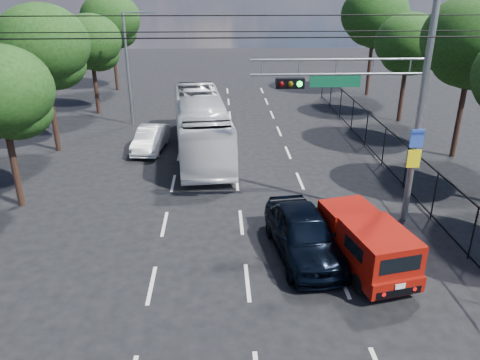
{
  "coord_description": "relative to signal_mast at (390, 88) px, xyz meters",
  "views": [
    {
      "loc": [
        -0.81,
        -8.24,
        8.72
      ],
      "look_at": [
        -0.16,
        5.66,
        2.8
      ],
      "focal_mm": 35.0,
      "sensor_mm": 36.0,
      "label": 1
    }
  ],
  "objects": [
    {
      "name": "lane_markings",
      "position": [
        -5.28,
        6.01,
        -5.24
      ],
      "size": [
        6.12,
        38.0,
        0.01
      ],
      "color": "beige",
      "rests_on": "ground"
    },
    {
      "name": "signal_mast",
      "position": [
        0.0,
        0.0,
        0.0
      ],
      "size": [
        6.43,
        0.39,
        9.5
      ],
      "color": "slate",
      "rests_on": "ground"
    },
    {
      "name": "streetlight_left",
      "position": [
        -11.62,
        14.01,
        -1.3
      ],
      "size": [
        2.09,
        0.22,
        7.08
      ],
      "color": "slate",
      "rests_on": "ground"
    },
    {
      "name": "utility_wires",
      "position": [
        -5.28,
        0.84,
        1.99
      ],
      "size": [
        22.0,
        5.04,
        0.74
      ],
      "color": "black",
      "rests_on": "ground"
    },
    {
      "name": "fence_right",
      "position": [
        2.32,
        4.18,
        -4.21
      ],
      "size": [
        0.06,
        34.03,
        2.0
      ],
      "color": "black",
      "rests_on": "ground"
    },
    {
      "name": "tree_right_c",
      "position": [
        6.53,
        7.03,
        0.49
      ],
      "size": [
        5.1,
        5.1,
        8.29
      ],
      "color": "black",
      "rests_on": "ground"
    },
    {
      "name": "tree_right_d",
      "position": [
        6.13,
        14.03,
        -0.39
      ],
      "size": [
        4.32,
        4.32,
        7.02
      ],
      "color": "black",
      "rests_on": "ground"
    },
    {
      "name": "tree_right_e",
      "position": [
        6.33,
        22.03,
        0.69
      ],
      "size": [
        5.28,
        5.28,
        8.58
      ],
      "color": "black",
      "rests_on": "ground"
    },
    {
      "name": "tree_left_b",
      "position": [
        -14.47,
        2.03,
        -0.66
      ],
      "size": [
        4.08,
        4.08,
        6.63
      ],
      "color": "black",
      "rests_on": "ground"
    },
    {
      "name": "tree_left_c",
      "position": [
        -15.07,
        9.03,
        0.15
      ],
      "size": [
        4.8,
        4.8,
        7.8
      ],
      "color": "black",
      "rests_on": "ground"
    },
    {
      "name": "tree_left_d",
      "position": [
        -14.67,
        17.03,
        -0.52
      ],
      "size": [
        4.2,
        4.2,
        6.83
      ],
      "color": "black",
      "rests_on": "ground"
    },
    {
      "name": "tree_left_e",
      "position": [
        -14.87,
        25.03,
        0.29
      ],
      "size": [
        4.92,
        4.92,
        7.99
      ],
      "color": "black",
      "rests_on": "ground"
    },
    {
      "name": "red_pickup",
      "position": [
        -1.47,
        -3.19,
        -4.29
      ],
      "size": [
        2.68,
        5.02,
        1.78
      ],
      "color": "black",
      "rests_on": "ground"
    },
    {
      "name": "navy_hatchback",
      "position": [
        -3.28,
        -2.44,
        -4.42
      ],
      "size": [
        2.52,
        5.05,
        1.65
      ],
      "primitive_type": "imported",
      "rotation": [
        0.0,
        0.0,
        0.12
      ],
      "color": "black",
      "rests_on": "ground"
    },
    {
      "name": "white_bus",
      "position": [
        -7.07,
        8.44,
        -3.72
      ],
      "size": [
        3.61,
        11.16,
        3.05
      ],
      "primitive_type": "imported",
      "rotation": [
        0.0,
        0.0,
        0.1
      ],
      "color": "silver",
      "rests_on": "ground"
    },
    {
      "name": "white_van",
      "position": [
        -9.9,
        8.81,
        -4.59
      ],
      "size": [
        1.81,
        4.08,
        1.3
      ],
      "primitive_type": "imported",
      "rotation": [
        0.0,
        0.0,
        -0.11
      ],
      "color": "silver",
      "rests_on": "ground"
    }
  ]
}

